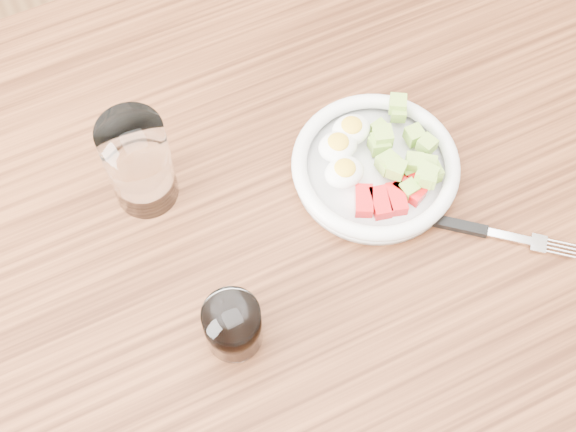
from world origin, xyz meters
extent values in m
plane|color=brown|center=(0.00, 0.00, 0.00)|extent=(4.00, 4.00, 0.00)
cube|color=brown|center=(0.65, 0.35, 0.36)|extent=(0.07, 0.07, 0.73)
cube|color=brown|center=(0.00, 0.00, 0.75)|extent=(1.50, 0.90, 0.04)
cylinder|color=white|center=(0.11, 0.03, 0.78)|extent=(0.19, 0.19, 0.01)
torus|color=white|center=(0.11, 0.03, 0.79)|extent=(0.20, 0.20, 0.02)
cube|color=red|center=(0.08, 0.00, 0.79)|extent=(0.03, 0.04, 0.02)
cube|color=red|center=(0.09, -0.01, 0.79)|extent=(0.03, 0.04, 0.02)
cube|color=red|center=(0.11, -0.02, 0.79)|extent=(0.03, 0.04, 0.02)
cube|color=red|center=(0.13, -0.01, 0.79)|extent=(0.03, 0.04, 0.02)
cube|color=red|center=(0.15, 0.00, 0.79)|extent=(0.03, 0.04, 0.02)
ellipsoid|color=white|center=(0.08, 0.07, 0.80)|extent=(0.05, 0.04, 0.03)
ellipsoid|color=yellow|center=(0.08, 0.07, 0.81)|extent=(0.03, 0.03, 0.01)
ellipsoid|color=white|center=(0.11, 0.08, 0.80)|extent=(0.05, 0.04, 0.03)
ellipsoid|color=yellow|center=(0.11, 0.08, 0.81)|extent=(0.03, 0.03, 0.01)
ellipsoid|color=white|center=(0.07, 0.03, 0.80)|extent=(0.05, 0.04, 0.03)
ellipsoid|color=yellow|center=(0.07, 0.03, 0.81)|extent=(0.03, 0.03, 0.01)
cube|color=#9DC14A|center=(0.15, -0.02, 0.81)|extent=(0.03, 0.03, 0.02)
cube|color=#9DC14A|center=(0.18, 0.02, 0.80)|extent=(0.02, 0.02, 0.02)
cube|color=#9DC14A|center=(0.16, 0.01, 0.80)|extent=(0.02, 0.02, 0.02)
cube|color=#9DC14A|center=(0.13, 0.05, 0.79)|extent=(0.03, 0.03, 0.02)
cube|color=#9DC14A|center=(0.17, 0.04, 0.80)|extent=(0.02, 0.02, 0.02)
cube|color=#9DC14A|center=(0.17, 0.09, 0.81)|extent=(0.03, 0.03, 0.02)
cube|color=#9DC14A|center=(0.13, 0.05, 0.80)|extent=(0.03, 0.03, 0.02)
cube|color=#9DC14A|center=(0.13, 0.05, 0.79)|extent=(0.02, 0.02, 0.02)
cube|color=#9DC14A|center=(0.14, 0.07, 0.79)|extent=(0.02, 0.02, 0.02)
cube|color=#9DC14A|center=(0.12, 0.02, 0.80)|extent=(0.02, 0.02, 0.02)
cube|color=#9DC14A|center=(0.17, 0.08, 0.80)|extent=(0.02, 0.02, 0.02)
cube|color=#9DC14A|center=(0.16, -0.01, 0.80)|extent=(0.02, 0.02, 0.02)
cube|color=#9DC14A|center=(0.13, 0.01, 0.80)|extent=(0.03, 0.03, 0.02)
cube|color=#9DC14A|center=(0.13, -0.02, 0.79)|extent=(0.02, 0.02, 0.02)
cube|color=#9DC14A|center=(0.12, 0.02, 0.80)|extent=(0.02, 0.02, 0.02)
cube|color=#9DC14A|center=(0.15, 0.01, 0.80)|extent=(0.03, 0.03, 0.02)
cube|color=#9DC14A|center=(0.14, 0.01, 0.79)|extent=(0.02, 0.02, 0.02)
cube|color=#9DC14A|center=(0.16, 0.00, 0.80)|extent=(0.03, 0.03, 0.02)
cube|color=#9DC14A|center=(0.15, -0.01, 0.81)|extent=(0.03, 0.03, 0.02)
cube|color=black|center=(0.16, -0.06, 0.77)|extent=(0.08, 0.07, 0.01)
cube|color=silver|center=(0.21, -0.11, 0.77)|extent=(0.05, 0.04, 0.00)
cube|color=silver|center=(0.24, -0.13, 0.77)|extent=(0.03, 0.03, 0.00)
cylinder|color=silver|center=(0.25, -0.15, 0.77)|extent=(0.03, 0.02, 0.00)
cylinder|color=silver|center=(0.25, -0.15, 0.77)|extent=(0.03, 0.02, 0.00)
cylinder|color=silver|center=(0.26, -0.15, 0.77)|extent=(0.03, 0.02, 0.00)
cylinder|color=silver|center=(0.26, -0.14, 0.77)|extent=(0.03, 0.02, 0.00)
cylinder|color=white|center=(-0.14, 0.12, 0.84)|extent=(0.07, 0.07, 0.13)
cylinder|color=white|center=(-0.12, -0.08, 0.80)|extent=(0.06, 0.06, 0.07)
cylinder|color=black|center=(-0.12, -0.08, 0.80)|extent=(0.05, 0.05, 0.06)
camera|label=1|loc=(-0.18, -0.35, 1.59)|focal=50.00mm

